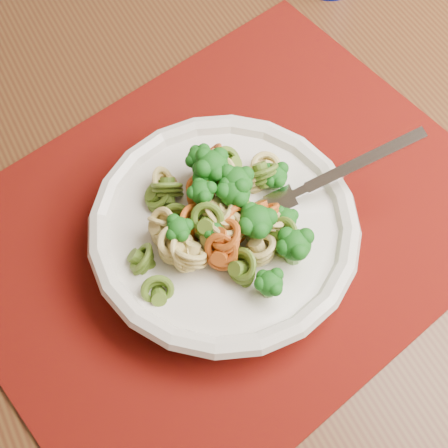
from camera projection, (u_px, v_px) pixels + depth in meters
dining_table at (171, 164)px, 0.74m from camera, size 1.35×0.92×0.70m
placemat at (228, 225)px, 0.59m from camera, size 0.53×0.43×0.00m
pasta_bowl at (224, 230)px, 0.55m from camera, size 0.24×0.24×0.05m
pasta_broccoli_heap at (224, 221)px, 0.54m from camera, size 0.20×0.20×0.06m
fork at (281, 201)px, 0.55m from camera, size 0.18×0.07×0.08m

